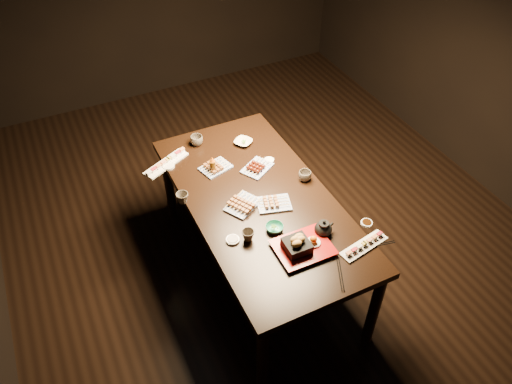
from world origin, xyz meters
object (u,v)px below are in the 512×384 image
dining_table (259,237)px  sushi_platter_near (364,244)px  teacup_near_left (248,235)px  teacup_far_left (182,198)px  tempura_tray (304,243)px  teapot (323,227)px  teacup_far_right (197,140)px  sushi_platter_far (166,162)px  teacup_mid_right (305,176)px  yakitori_plate_center (243,203)px  yakitori_plate_right (274,202)px  condiment_bottle (212,165)px  edamame_bowl_green (275,228)px  edamame_bowl_cream (243,142)px  yakitori_plate_left (216,166)px

dining_table → sushi_platter_near: sushi_platter_near is taller
teacup_near_left → teacup_far_left: teacup_far_left is taller
tempura_tray → teapot: bearing=19.9°
teacup_far_left → teacup_far_right: teacup_far_left is taller
sushi_platter_far → teacup_mid_right: bearing=118.2°
yakitori_plate_center → teacup_mid_right: 0.49m
teacup_mid_right → teapot: size_ratio=0.69×
yakitori_plate_center → yakitori_plate_right: yakitori_plate_center is taller
teacup_far_left → teapot: bearing=-43.2°
teapot → condiment_bottle: condiment_bottle is taller
teacup_near_left → edamame_bowl_green: bearing=0.5°
sushi_platter_far → edamame_bowl_green: 0.98m
edamame_bowl_green → teapot: bearing=-31.8°
edamame_bowl_cream → teacup_far_left: bearing=-147.2°
yakitori_plate_right → sushi_platter_near: bearing=-44.2°
teacup_near_left → condiment_bottle: (0.05, 0.67, 0.03)m
edamame_bowl_cream → edamame_bowl_green: bearing=-102.5°
yakitori_plate_right → edamame_bowl_cream: bearing=98.0°
sushi_platter_near → yakitori_plate_right: yakitori_plate_right is taller
condiment_bottle → yakitori_plate_center: bearing=-83.3°
yakitori_plate_center → teacup_mid_right: teacup_mid_right is taller
yakitori_plate_center → edamame_bowl_green: yakitori_plate_center is taller
teacup_far_left → teacup_far_right: bearing=60.7°
sushi_platter_far → teacup_far_left: size_ratio=4.43×
yakitori_plate_left → tempura_tray: tempura_tray is taller
teapot → edamame_bowl_cream: bearing=91.1°
yakitori_plate_center → edamame_bowl_cream: bearing=35.2°
sushi_platter_near → yakitori_plate_right: bearing=109.3°
sushi_platter_far → yakitori_plate_left: (0.30, -0.20, 0.00)m
tempura_tray → teacup_far_right: 1.26m
yakitori_plate_center → teacup_near_left: 0.29m
edamame_bowl_green → teacup_far_left: bearing=131.6°
yakitori_plate_center → teacup_far_left: size_ratio=2.72×
edamame_bowl_cream → teapot: teapot is taller
sushi_platter_near → edamame_bowl_cream: sushi_platter_near is taller
sushi_platter_far → edamame_bowl_cream: sushi_platter_far is taller
sushi_platter_near → teapot: size_ratio=2.55×
teacup_far_left → teacup_mid_right: bearing=-10.4°
edamame_bowl_cream → condiment_bottle: size_ratio=0.94×
edamame_bowl_green → teacup_far_right: size_ratio=1.18×
sushi_platter_near → teacup_mid_right: bearing=80.6°
yakitori_plate_left → teacup_far_left: size_ratio=2.55×
edamame_bowl_cream → tempura_tray: size_ratio=0.38×
edamame_bowl_cream → condiment_bottle: 0.39m
yakitori_plate_left → tempura_tray: 0.94m
yakitori_plate_left → yakitori_plate_right: bearing=-84.3°
sushi_platter_far → yakitori_plate_center: size_ratio=1.63×
yakitori_plate_right → teapot: teapot is taller
dining_table → teacup_far_right: bearing=86.3°
condiment_bottle → dining_table: bearing=-65.8°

